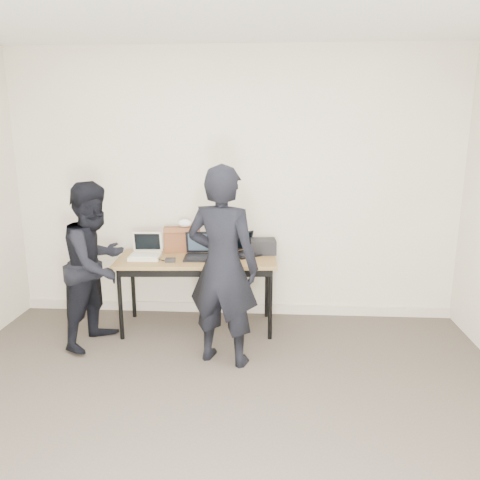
# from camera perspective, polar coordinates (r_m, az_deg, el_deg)

# --- Properties ---
(room) EXTENTS (4.60, 4.60, 2.80)m
(room) POSITION_cam_1_polar(r_m,az_deg,el_deg) (2.53, -4.53, 0.40)
(room) COLOR #463D35
(room) RESTS_ON ground
(desk) EXTENTS (1.54, 0.75, 0.72)m
(desk) POSITION_cam_1_polar(r_m,az_deg,el_deg) (4.50, -5.27, -2.85)
(desk) COLOR brown
(desk) RESTS_ON ground
(laptop_beige) EXTENTS (0.30, 0.29, 0.23)m
(laptop_beige) POSITION_cam_1_polar(r_m,az_deg,el_deg) (4.54, -11.43, -1.54)
(laptop_beige) COLOR beige
(laptop_beige) RESTS_ON desk
(laptop_center) EXTENTS (0.32, 0.31, 0.24)m
(laptop_center) POSITION_cam_1_polar(r_m,az_deg,el_deg) (4.46, -4.77, -1.47)
(laptop_center) COLOR black
(laptop_center) RESTS_ON desk
(laptop_right) EXTENTS (0.39, 0.39, 0.21)m
(laptop_right) POSITION_cam_1_polar(r_m,az_deg,el_deg) (4.56, 0.59, -1.16)
(laptop_right) COLOR black
(laptop_right) RESTS_ON desk
(leather_satchel) EXTENTS (0.38, 0.23, 0.25)m
(leather_satchel) POSITION_cam_1_polar(r_m,az_deg,el_deg) (4.70, -7.06, 0.16)
(leather_satchel) COLOR brown
(leather_satchel) RESTS_ON desk
(tissue) EXTENTS (0.14, 0.12, 0.08)m
(tissue) POSITION_cam_1_polar(r_m,az_deg,el_deg) (4.66, -6.76, 2.04)
(tissue) COLOR white
(tissue) RESTS_ON leather_satchel
(equipment_box) EXTENTS (0.26, 0.23, 0.14)m
(equipment_box) POSITION_cam_1_polar(r_m,az_deg,el_deg) (4.60, 2.84, -0.78)
(equipment_box) COLOR black
(equipment_box) RESTS_ON desk
(power_brick) EXTENTS (0.10, 0.07, 0.03)m
(power_brick) POSITION_cam_1_polar(r_m,az_deg,el_deg) (4.36, -8.50, -2.44)
(power_brick) COLOR black
(power_brick) RESTS_ON desk
(cables) EXTENTS (1.14, 0.39, 0.01)m
(cables) POSITION_cam_1_polar(r_m,az_deg,el_deg) (4.46, -4.20, -2.13)
(cables) COLOR black
(cables) RESTS_ON desk
(person_typist) EXTENTS (0.69, 0.55, 1.66)m
(person_typist) POSITION_cam_1_polar(r_m,az_deg,el_deg) (3.79, -2.13, -3.27)
(person_typist) COLOR black
(person_typist) RESTS_ON ground
(person_observer) EXTENTS (0.75, 0.86, 1.48)m
(person_observer) POSITION_cam_1_polar(r_m,az_deg,el_deg) (4.36, -17.15, -2.86)
(person_observer) COLOR black
(person_observer) RESTS_ON ground
(baseboard) EXTENTS (4.50, 0.03, 0.10)m
(baseboard) POSITION_cam_1_polar(r_m,az_deg,el_deg) (5.04, -0.69, -8.29)
(baseboard) COLOR #C1B2A0
(baseboard) RESTS_ON ground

